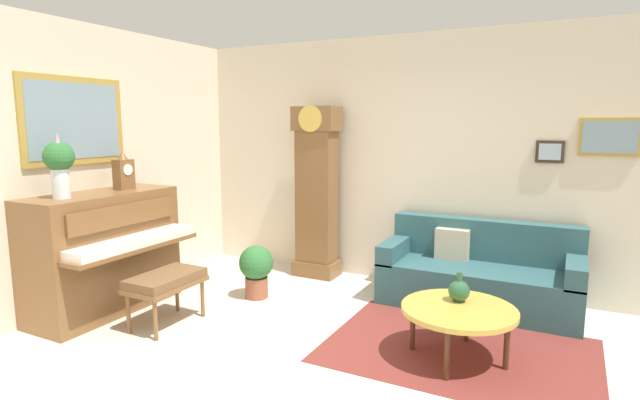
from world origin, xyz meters
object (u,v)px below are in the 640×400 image
Objects in this scene: piano at (105,252)px; potted_plant at (256,268)px; couch at (479,275)px; green_jug at (459,291)px; piano_bench at (166,282)px; mantel_clock at (124,172)px; coffee_table at (459,311)px; grandfather_clock at (317,197)px; flower_vase at (59,163)px.

potted_plant is (1.10, 0.97, -0.27)m from piano.
piano is 0.76× the size of couch.
piano is 3.32m from green_jug.
piano is 0.81m from piano_bench.
piano_bench is at bearing -20.07° from mantel_clock.
mantel_clock reaches higher than coffee_table.
piano_bench is 1.25m from mantel_clock.
grandfather_clock reaches higher than green_jug.
green_jug is at bearing -33.64° from grandfather_clock.
piano is 0.98m from flower_vase.
grandfather_clock is 1.07× the size of couch.
potted_plant reaches higher than piano_bench.
flower_vase reaches higher than piano.
piano is 2.57× the size of potted_plant.
green_jug reaches higher than piano_bench.
coffee_table is (2.51, 0.52, -0.01)m from piano_bench.
couch is 2.29m from potted_plant.
mantel_clock is (-3.29, -0.24, 0.95)m from coffee_table.
flower_vase is (-3.22, -2.22, 1.17)m from couch.
piano is at bearing -123.61° from grandfather_clock.
piano is 2.38m from grandfather_clock.
potted_plant is (1.10, 1.38, -1.16)m from flower_vase.
grandfather_clock reaches higher than couch.
grandfather_clock is (0.52, 1.96, 0.56)m from piano_bench.
couch is at bearing 91.74° from green_jug.
grandfather_clock is at bearing 56.39° from piano.
couch is (3.22, 1.82, -0.28)m from piano.
coffee_table is 2.24m from potted_plant.
potted_plant is (-2.12, -0.85, 0.01)m from couch.
potted_plant reaches higher than coffee_table.
green_jug is at bearing -88.26° from couch.
couch is at bearing -4.18° from grandfather_clock.
grandfather_clock reaches higher than piano_bench.
green_jug is (1.96, -1.30, -0.45)m from grandfather_clock.
green_jug is at bearing 14.96° from piano_bench.
couch is 4.09m from flower_vase.
grandfather_clock is 2.52m from coffee_table.
piano_bench is at bearing -108.00° from potted_plant.
grandfather_clock is 2.75m from flower_vase.
potted_plant is (-2.19, 0.45, -0.07)m from coffee_table.
couch is at bearing 92.97° from coffee_table.
mantel_clock reaches higher than piano_bench.
piano_bench is 2.11m from grandfather_clock.
green_jug is 0.43× the size of potted_plant.
coffee_table is at bearing 11.80° from piano_bench.
flower_vase reaches higher than mantel_clock.
grandfather_clock reaches higher than piano.
couch is 3.39× the size of potted_plant.
piano_bench is at bearing 27.21° from flower_vase.
coffee_table is 0.18m from green_jug.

